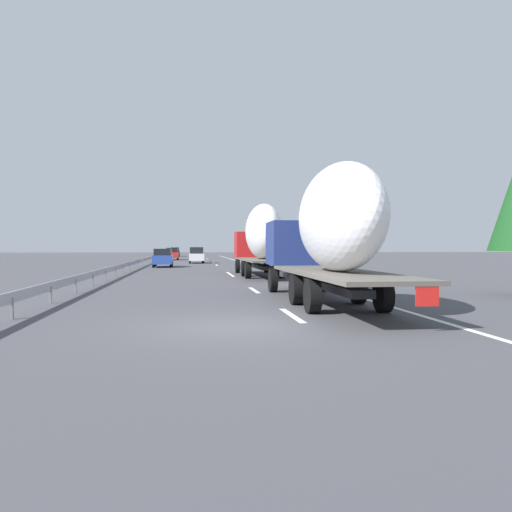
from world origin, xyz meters
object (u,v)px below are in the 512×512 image
object	(u,v)px
truck_lead	(261,237)
car_white_van	(196,255)
car_red_compact	(172,254)
road_sign	(266,246)
car_black_suv	(175,252)
truck_trailing	(329,230)
car_blue_sedan	(163,258)

from	to	relation	value
truck_lead	car_white_van	xyz separation A→B (m)	(29.21, 3.85, -1.67)
car_red_compact	road_sign	distance (m)	28.32
truck_lead	car_red_compact	xyz separation A→B (m)	(44.87, 7.23, -1.71)
truck_lead	car_black_suv	world-z (taller)	truck_lead
car_black_suv	road_sign	size ratio (longest dim) A/B	1.41
car_red_compact	car_black_suv	world-z (taller)	car_black_suv
car_white_van	truck_trailing	bearing A→B (deg)	-175.25
truck_trailing	car_red_compact	bearing A→B (deg)	6.65
car_black_suv	truck_lead	bearing A→B (deg)	-174.00
truck_lead	car_blue_sedan	size ratio (longest dim) A/B	2.77
car_white_van	car_black_suv	distance (m)	41.84
car_white_van	road_sign	xyz separation A→B (m)	(-10.69, -6.95, 1.09)
truck_lead	car_blue_sedan	world-z (taller)	truck_lead
truck_trailing	car_red_compact	size ratio (longest dim) A/B	3.00
truck_trailing	car_red_compact	xyz separation A→B (m)	(62.00, 7.23, -1.66)
car_black_suv	car_white_van	bearing A→B (deg)	-175.06
car_blue_sedan	car_black_suv	size ratio (longest dim) A/B	1.13
car_blue_sedan	road_sign	size ratio (longest dim) A/B	1.59
truck_lead	car_blue_sedan	bearing A→B (deg)	22.69
car_red_compact	road_sign	bearing A→B (deg)	-158.59
truck_trailing	car_black_suv	world-z (taller)	truck_trailing
truck_lead	car_red_compact	world-z (taller)	truck_lead
car_red_compact	road_sign	size ratio (longest dim) A/B	1.58
car_blue_sedan	road_sign	xyz separation A→B (m)	(1.14, -10.37, 1.14)
truck_trailing	car_black_suv	distance (m)	88.37
car_red_compact	car_blue_sedan	bearing A→B (deg)	179.91
truck_lead	car_white_van	size ratio (longest dim) A/B	2.86
car_black_suv	car_blue_sedan	bearing A→B (deg)	-179.80
truck_lead	road_sign	size ratio (longest dim) A/B	4.40
car_white_van	road_sign	size ratio (longest dim) A/B	1.54
car_white_van	truck_lead	bearing A→B (deg)	-172.49
truck_trailing	car_blue_sedan	size ratio (longest dim) A/B	2.97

